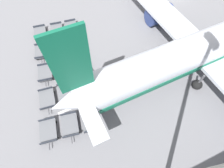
# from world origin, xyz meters

# --- Properties ---
(airplane) EXTENTS (35.88, 39.71, 11.96)m
(airplane) POSITION_xyz_m (14.40, -5.34, 3.34)
(airplane) COLOR silver
(airplane) RESTS_ON ground_plane
(baggage_dolly_row_near_col_a) EXTENTS (3.35, 2.02, 0.92)m
(baggage_dolly_row_near_col_a) POSITION_xyz_m (0.60, -24.02, 0.48)
(baggage_dolly_row_near_col_a) COLOR slate
(baggage_dolly_row_near_col_a) RESTS_ON ground_plane
(baggage_dolly_row_near_col_b) EXTENTS (3.37, 2.12, 0.92)m
(baggage_dolly_row_near_col_b) POSITION_xyz_m (4.44, -24.59, 0.48)
(baggage_dolly_row_near_col_b) COLOR slate
(baggage_dolly_row_near_col_b) RESTS_ON ground_plane
(baggage_dolly_row_near_col_c) EXTENTS (3.37, 2.10, 0.92)m
(baggage_dolly_row_near_col_c) POSITION_xyz_m (8.24, -24.87, 0.48)
(baggage_dolly_row_near_col_c) COLOR slate
(baggage_dolly_row_near_col_c) RESTS_ON ground_plane
(baggage_dolly_row_near_col_d) EXTENTS (3.34, 2.00, 0.92)m
(baggage_dolly_row_near_col_d) POSITION_xyz_m (12.04, -25.44, 0.48)
(baggage_dolly_row_near_col_d) COLOR slate
(baggage_dolly_row_near_col_d) RESTS_ON ground_plane
(baggage_dolly_row_near_col_e) EXTENTS (3.37, 2.07, 0.92)m
(baggage_dolly_row_near_col_e) POSITION_xyz_m (15.84, -26.14, 0.48)
(baggage_dolly_row_near_col_e) COLOR slate
(baggage_dolly_row_near_col_e) RESTS_ON ground_plane
(baggage_dolly_row_mid_a_col_a) EXTENTS (3.36, 2.05, 0.92)m
(baggage_dolly_row_mid_a_col_a) POSITION_xyz_m (0.99, -21.55, 0.48)
(baggage_dolly_row_mid_a_col_a) COLOR slate
(baggage_dolly_row_mid_a_col_a) RESTS_ON ground_plane
(baggage_dolly_row_mid_a_col_b) EXTENTS (3.36, 2.05, 0.92)m
(baggage_dolly_row_mid_a_col_b) POSITION_xyz_m (4.60, -22.25, 0.48)
(baggage_dolly_row_mid_a_col_b) COLOR slate
(baggage_dolly_row_mid_a_col_b) RESTS_ON ground_plane
(baggage_dolly_row_mid_a_col_c) EXTENTS (3.35, 2.00, 0.92)m
(baggage_dolly_row_mid_a_col_c) POSITION_xyz_m (8.33, -22.75, 0.48)
(baggage_dolly_row_mid_a_col_c) COLOR slate
(baggage_dolly_row_mid_a_col_c) RESTS_ON ground_plane
(baggage_dolly_row_mid_a_col_d) EXTENTS (3.35, 2.02, 0.92)m
(baggage_dolly_row_mid_a_col_d) POSITION_xyz_m (12.19, -23.24, 0.48)
(baggage_dolly_row_mid_a_col_d) COLOR slate
(baggage_dolly_row_mid_a_col_d) RESTS_ON ground_plane
(baggage_dolly_row_mid_a_col_e) EXTENTS (3.37, 2.12, 0.92)m
(baggage_dolly_row_mid_a_col_e) POSITION_xyz_m (16.13, -23.85, 0.48)
(baggage_dolly_row_mid_a_col_e) COLOR slate
(baggage_dolly_row_mid_a_col_e) RESTS_ON ground_plane
(baggage_dolly_row_mid_b_col_a) EXTENTS (3.35, 2.01, 0.92)m
(baggage_dolly_row_mid_b_col_a) POSITION_xyz_m (1.21, -19.33, 0.48)
(baggage_dolly_row_mid_b_col_a) COLOR slate
(baggage_dolly_row_mid_b_col_a) RESTS_ON ground_plane
(baggage_dolly_row_mid_b_col_b) EXTENTS (3.35, 2.02, 0.92)m
(baggage_dolly_row_mid_b_col_b) POSITION_xyz_m (5.06, -19.88, 0.48)
(baggage_dolly_row_mid_b_col_b) COLOR slate
(baggage_dolly_row_mid_b_col_b) RESTS_ON ground_plane
(baggage_dolly_row_mid_b_col_c) EXTENTS (3.36, 2.04, 0.92)m
(baggage_dolly_row_mid_b_col_c) POSITION_xyz_m (8.84, -20.25, 0.48)
(baggage_dolly_row_mid_b_col_c) COLOR slate
(baggage_dolly_row_mid_b_col_c) RESTS_ON ground_plane
(baggage_dolly_row_mid_b_col_d) EXTENTS (3.38, 2.18, 0.92)m
(baggage_dolly_row_mid_b_col_d) POSITION_xyz_m (12.59, -20.95, 0.48)
(baggage_dolly_row_mid_b_col_d) COLOR slate
(baggage_dolly_row_mid_b_col_d) RESTS_ON ground_plane
(baggage_dolly_row_mid_b_col_e) EXTENTS (3.37, 2.12, 0.92)m
(baggage_dolly_row_mid_b_col_e) POSITION_xyz_m (16.50, -21.65, 0.48)
(baggage_dolly_row_mid_b_col_e) COLOR slate
(baggage_dolly_row_mid_b_col_e) RESTS_ON ground_plane
(stand_guidance_stripe) EXTENTS (1.23, 22.37, 0.01)m
(stand_guidance_stripe) POSITION_xyz_m (13.64, -13.60, 0.00)
(stand_guidance_stripe) COLOR white
(stand_guidance_stripe) RESTS_ON ground_plane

